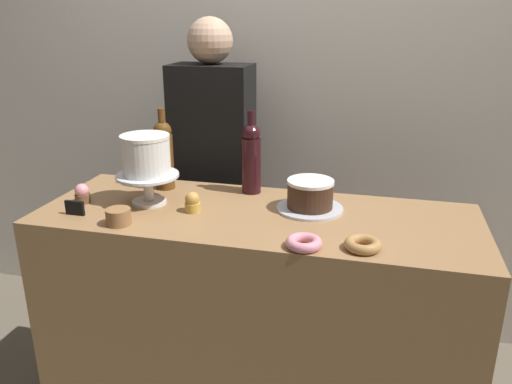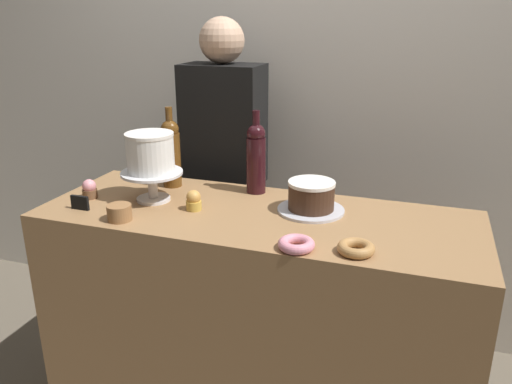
# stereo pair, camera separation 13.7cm
# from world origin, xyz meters

# --- Properties ---
(back_wall) EXTENTS (6.00, 0.05, 2.60)m
(back_wall) POSITION_xyz_m (0.00, 0.86, 1.30)
(back_wall) COLOR silver
(back_wall) RESTS_ON ground_plane
(display_counter) EXTENTS (1.56, 0.58, 0.94)m
(display_counter) POSITION_xyz_m (0.00, 0.00, 0.47)
(display_counter) COLOR #997047
(display_counter) RESTS_ON ground_plane
(cake_stand_pedestal) EXTENTS (0.23, 0.23, 0.11)m
(cake_stand_pedestal) POSITION_xyz_m (-0.41, -0.00, 1.02)
(cake_stand_pedestal) COLOR silver
(cake_stand_pedestal) RESTS_ON display_counter
(white_layer_cake) EXTENTS (0.18, 0.18, 0.15)m
(white_layer_cake) POSITION_xyz_m (-0.41, -0.00, 1.13)
(white_layer_cake) COLOR white
(white_layer_cake) RESTS_ON cake_stand_pedestal
(silver_serving_platter) EXTENTS (0.24, 0.24, 0.01)m
(silver_serving_platter) POSITION_xyz_m (0.18, 0.08, 0.94)
(silver_serving_platter) COLOR silver
(silver_serving_platter) RESTS_ON display_counter
(chocolate_round_cake) EXTENTS (0.17, 0.17, 0.10)m
(chocolate_round_cake) POSITION_xyz_m (0.18, 0.08, 1.00)
(chocolate_round_cake) COLOR #3D2619
(chocolate_round_cake) RESTS_ON silver_serving_platter
(wine_bottle_amber) EXTENTS (0.08, 0.08, 0.33)m
(wine_bottle_amber) POSITION_xyz_m (-0.42, 0.18, 1.08)
(wine_bottle_amber) COLOR #5B3814
(wine_bottle_amber) RESTS_ON display_counter
(wine_bottle_dark_red) EXTENTS (0.08, 0.08, 0.33)m
(wine_bottle_dark_red) POSITION_xyz_m (-0.07, 0.22, 1.08)
(wine_bottle_dark_red) COLOR black
(wine_bottle_dark_red) RESTS_ON display_counter
(cupcake_caramel) EXTENTS (0.06, 0.06, 0.07)m
(cupcake_caramel) POSITION_xyz_m (-0.22, -0.04, 0.97)
(cupcake_caramel) COLOR gold
(cupcake_caramel) RESTS_ON display_counter
(cupcake_strawberry) EXTENTS (0.06, 0.06, 0.07)m
(cupcake_strawberry) POSITION_xyz_m (-0.66, -0.05, 0.97)
(cupcake_strawberry) COLOR brown
(cupcake_strawberry) RESTS_ON display_counter
(donut_pink) EXTENTS (0.11, 0.11, 0.03)m
(donut_pink) POSITION_xyz_m (0.21, -0.24, 0.96)
(donut_pink) COLOR pink
(donut_pink) RESTS_ON display_counter
(donut_maple) EXTENTS (0.11, 0.11, 0.03)m
(donut_maple) POSITION_xyz_m (0.38, -0.21, 0.96)
(donut_maple) COLOR #B27F47
(donut_maple) RESTS_ON display_counter
(cookie_stack) EXTENTS (0.08, 0.08, 0.05)m
(cookie_stack) POSITION_xyz_m (-0.42, -0.21, 0.97)
(cookie_stack) COLOR olive
(cookie_stack) RESTS_ON display_counter
(price_sign_chalkboard) EXTENTS (0.07, 0.01, 0.05)m
(price_sign_chalkboard) POSITION_xyz_m (-0.61, -0.17, 0.97)
(price_sign_chalkboard) COLOR black
(price_sign_chalkboard) RESTS_ON display_counter
(barista_figure) EXTENTS (0.36, 0.22, 1.60)m
(barista_figure) POSITION_xyz_m (-0.34, 0.54, 0.84)
(barista_figure) COLOR black
(barista_figure) RESTS_ON ground_plane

